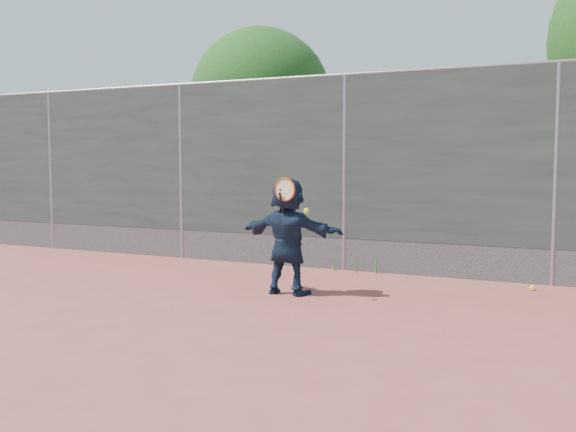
% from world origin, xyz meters
% --- Properties ---
extents(ground, '(80.00, 80.00, 0.00)m').
position_xyz_m(ground, '(0.00, 0.00, 0.00)').
color(ground, '#9E4C42').
rests_on(ground, ground).
extents(player, '(1.40, 0.49, 1.49)m').
position_xyz_m(player, '(-0.03, 1.50, 0.75)').
color(player, '#142339').
rests_on(player, ground).
extents(ball_ground, '(0.07, 0.07, 0.07)m').
position_xyz_m(ball_ground, '(2.79, 3.03, 0.03)').
color(ball_ground, '#D4F536').
rests_on(ball_ground, ground).
extents(fence, '(20.00, 0.06, 3.03)m').
position_xyz_m(fence, '(-0.00, 3.50, 1.58)').
color(fence, '#38423D').
rests_on(fence, ground).
extents(swing_action, '(0.51, 0.22, 0.51)m').
position_xyz_m(swing_action, '(0.05, 1.29, 1.30)').
color(swing_action, '#C14312').
rests_on(swing_action, ground).
extents(tree_left, '(3.15, 3.00, 4.53)m').
position_xyz_m(tree_left, '(-2.85, 6.55, 2.94)').
color(tree_left, '#382314').
rests_on(tree_left, ground).
extents(weed_clump, '(0.68, 0.07, 0.30)m').
position_xyz_m(weed_clump, '(0.29, 3.38, 0.13)').
color(weed_clump, '#387226').
rests_on(weed_clump, ground).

